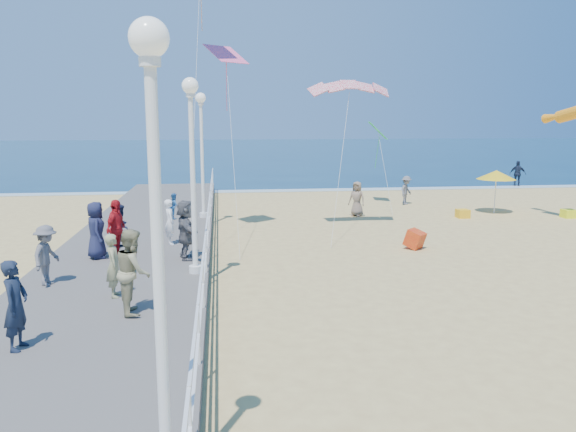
{
  "coord_description": "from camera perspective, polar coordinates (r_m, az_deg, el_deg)",
  "views": [
    {
      "loc": [
        -4.63,
        -15.36,
        4.65
      ],
      "look_at": [
        -2.5,
        2.0,
        1.6
      ],
      "focal_mm": 35.0,
      "sensor_mm": 36.0,
      "label": 1
    }
  ],
  "objects": [
    {
      "name": "lamp_post_near",
      "position": [
        6.48,
        -13.27,
        0.84
      ],
      "size": [
        0.44,
        0.44,
        5.32
      ],
      "color": "white",
      "rests_on": "boardwalk"
    },
    {
      "name": "railing",
      "position": [
        15.74,
        -8.36,
        -2.69
      ],
      "size": [
        0.05,
        42.0,
        0.55
      ],
      "color": "white",
      "rests_on": "boardwalk"
    },
    {
      "name": "woman_holding_toddler",
      "position": [
        19.52,
        -11.89,
        -0.59
      ],
      "size": [
        0.48,
        0.63,
        1.54
      ],
      "primitive_type": "imported",
      "rotation": [
        0.0,
        0.0,
        1.78
      ],
      "color": "white",
      "rests_on": "boardwalk"
    },
    {
      "name": "kite_diamond_pink",
      "position": [
        23.06,
        -6.32,
        16.03
      ],
      "size": [
        1.83,
        1.8,
        0.77
      ],
      "primitive_type": "cube",
      "rotation": [
        0.57,
        0.0,
        0.66
      ],
      "color": "#FF5D97"
    },
    {
      "name": "spectator_1",
      "position": [
        12.83,
        -15.46,
        -5.43
      ],
      "size": [
        0.86,
        1.03,
        1.88
      ],
      "primitive_type": "imported",
      "rotation": [
        0.0,
        0.0,
        1.75
      ],
      "color": "tan",
      "rests_on": "boardwalk"
    },
    {
      "name": "beach_walker_c",
      "position": [
        27.15,
        7.01,
        1.74
      ],
      "size": [
        0.97,
        0.92,
        1.67
      ],
      "primitive_type": "imported",
      "rotation": [
        0.0,
        0.0,
        -0.67
      ],
      "color": "#806B58",
      "rests_on": "ground"
    },
    {
      "name": "kite_windsock",
      "position": [
        27.95,
        27.03,
        9.3
      ],
      "size": [
        1.05,
        2.94,
        1.14
      ],
      "primitive_type": "cylinder",
      "rotation": [
        1.36,
        0.0,
        0.17
      ],
      "color": "orange"
    },
    {
      "name": "spectator_5",
      "position": [
        17.33,
        -10.35,
        -1.38
      ],
      "size": [
        0.82,
        1.76,
        1.83
      ],
      "primitive_type": "imported",
      "rotation": [
        0.0,
        0.0,
        1.74
      ],
      "color": "#56565B",
      "rests_on": "boardwalk"
    },
    {
      "name": "spectator_0",
      "position": [
        11.62,
        -25.94,
        -8.14
      ],
      "size": [
        0.47,
        0.66,
        1.71
      ],
      "primitive_type": "imported",
      "rotation": [
        0.0,
        0.0,
        1.47
      ],
      "color": "#172034",
      "rests_on": "boardwalk"
    },
    {
      "name": "box_kite",
      "position": [
        20.72,
        12.75,
        -2.48
      ],
      "size": [
        0.89,
        0.89,
        0.74
      ],
      "primitive_type": "cube",
      "rotation": [
        0.31,
        0.0,
        0.76
      ],
      "color": "red",
      "rests_on": "ground"
    },
    {
      "name": "beach_walker_a",
      "position": [
        31.28,
        11.92,
        2.57
      ],
      "size": [
        1.11,
        1.14,
        1.56
      ],
      "primitive_type": "imported",
      "rotation": [
        0.0,
        0.0,
        0.84
      ],
      "color": "slate",
      "rests_on": "ground"
    },
    {
      "name": "kite_diamond_green",
      "position": [
        31.07,
        9.1,
        8.57
      ],
      "size": [
        1.21,
        1.49,
        0.94
      ],
      "primitive_type": "cube",
      "rotation": [
        0.76,
        0.0,
        1.39
      ],
      "color": "#29C15E"
    },
    {
      "name": "beach_walker_b",
      "position": [
        41.84,
        22.3,
        3.99
      ],
      "size": [
        1.11,
        0.91,
        1.78
      ],
      "primitive_type": "imported",
      "rotation": [
        0.0,
        0.0,
        2.6
      ],
      "color": "#1A2339",
      "rests_on": "ground"
    },
    {
      "name": "spectator_4",
      "position": [
        18.12,
        -18.92,
        -1.37
      ],
      "size": [
        0.76,
        0.97,
        1.76
      ],
      "primitive_type": "imported",
      "rotation": [
        0.0,
        0.0,
        1.83
      ],
      "color": "#1B1F3D",
      "rests_on": "boardwalk"
    },
    {
      "name": "spectator_6",
      "position": [
        14.13,
        -17.28,
        -4.82
      ],
      "size": [
        0.44,
        0.61,
        1.54
      ],
      "primitive_type": "imported",
      "rotation": [
        0.0,
        0.0,
        1.7
      ],
      "color": "#909063",
      "rests_on": "boardwalk"
    },
    {
      "name": "beach_chair_right",
      "position": [
        29.71,
        26.6,
        0.22
      ],
      "size": [
        0.55,
        0.55,
        0.4
      ],
      "primitive_type": "cube",
      "color": "#F7FF1A",
      "rests_on": "ground"
    },
    {
      "name": "spectator_2",
      "position": [
        15.71,
        -23.33,
        -3.68
      ],
      "size": [
        0.8,
        1.12,
        1.57
      ],
      "primitive_type": "imported",
      "rotation": [
        0.0,
        0.0,
        1.34
      ],
      "color": "#5B5A5F",
      "rests_on": "boardwalk"
    },
    {
      "name": "spectator_7",
      "position": [
        19.45,
        -16.6,
        -0.97
      ],
      "size": [
        0.7,
        0.81,
        1.45
      ],
      "primitive_type": "imported",
      "rotation": [
        0.0,
        0.0,
        1.33
      ],
      "color": "#1B213D",
      "rests_on": "boardwalk"
    },
    {
      "name": "lamp_post_far",
      "position": [
        24.39,
        -8.76,
        7.45
      ],
      "size": [
        0.44,
        0.44,
        5.32
      ],
      "color": "white",
      "rests_on": "boardwalk"
    },
    {
      "name": "surf_line",
      "position": [
        36.45,
        0.35,
        2.61
      ],
      "size": [
        160.0,
        1.2,
        0.04
      ],
      "primitive_type": "cube",
      "color": "white",
      "rests_on": "ground"
    },
    {
      "name": "boardwalk",
      "position": [
        16.25,
        -16.99,
        -6.45
      ],
      "size": [
        5.0,
        44.0,
        0.4
      ],
      "primitive_type": "cube",
      "color": "#67625D",
      "rests_on": "ground"
    },
    {
      "name": "beach_umbrella",
      "position": [
        29.49,
        20.41,
        3.94
      ],
      "size": [
        1.9,
        1.9,
        2.14
      ],
      "color": "white",
      "rests_on": "ground"
    },
    {
      "name": "ocean",
      "position": [
        80.63,
        -3.72,
        6.58
      ],
      "size": [
        160.0,
        90.0,
        0.05
      ],
      "primitive_type": "cube",
      "color": "#0B2C46",
      "rests_on": "ground"
    },
    {
      "name": "toddler_held",
      "position": [
        19.57,
        -11.47,
        1.0
      ],
      "size": [
        0.42,
        0.49,
        0.89
      ],
      "primitive_type": "imported",
      "rotation": [
        0.0,
        0.0,
        1.78
      ],
      "color": "#2E6CAF",
      "rests_on": "boardwalk"
    },
    {
      "name": "spectator_3",
      "position": [
        17.99,
        -17.06,
        -1.26
      ],
      "size": [
        0.73,
        1.15,
        1.81
      ],
      "primitive_type": "imported",
      "rotation": [
        0.0,
        0.0,
        1.28
      ],
      "color": "red",
      "rests_on": "boardwalk"
    },
    {
      "name": "ground",
      "position": [
        16.71,
        9.45,
        -6.41
      ],
      "size": [
        160.0,
        160.0,
        0.0
      ],
      "primitive_type": "plane",
      "color": "tan",
      "rests_on": "ground"
    },
    {
      "name": "kite_parafoil",
      "position": [
        23.49,
        6.28,
        13.13
      ],
      "size": [
        3.37,
        0.94,
        0.65
      ],
      "primitive_type": null,
      "rotation": [
        0.44,
        0.0,
        0.0
      ],
      "color": "red"
    },
    {
      "name": "beach_chair_left",
      "position": [
        27.82,
        17.32,
        0.24
      ],
      "size": [
        0.55,
        0.55,
        0.4
      ],
      "primitive_type": "cube",
      "color": "yellow",
      "rests_on": "ground"
    },
    {
      "name": "lamp_post_mid",
      "position": [
        15.41,
        -9.71,
        6.07
      ],
      "size": [
        0.44,
        0.44,
        5.32
      ],
      "color": "white",
      "rests_on": "boardwalk"
    }
  ]
}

